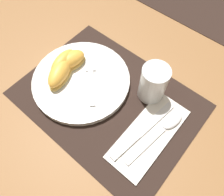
% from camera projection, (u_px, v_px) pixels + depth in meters
% --- Properties ---
extents(ground_plane, '(3.00, 3.00, 0.00)m').
position_uv_depth(ground_plane, '(108.00, 100.00, 0.59)').
color(ground_plane, olive).
extents(placemat, '(0.46, 0.34, 0.00)m').
position_uv_depth(placemat, '(108.00, 99.00, 0.58)').
color(placemat, black).
rests_on(placemat, ground_plane).
extents(plate, '(0.27, 0.27, 0.02)m').
position_uv_depth(plate, '(81.00, 80.00, 0.60)').
color(plate, white).
rests_on(plate, placemat).
extents(juice_glass, '(0.07, 0.07, 0.10)m').
position_uv_depth(juice_glass, '(153.00, 85.00, 0.55)').
color(juice_glass, silver).
rests_on(juice_glass, placemat).
extents(napkin, '(0.10, 0.23, 0.00)m').
position_uv_depth(napkin, '(149.00, 134.00, 0.53)').
color(napkin, white).
rests_on(napkin, placemat).
extents(knife, '(0.05, 0.21, 0.01)m').
position_uv_depth(knife, '(142.00, 131.00, 0.53)').
color(knife, silver).
rests_on(knife, napkin).
extents(spoon, '(0.05, 0.20, 0.01)m').
position_uv_depth(spoon, '(166.00, 126.00, 0.54)').
color(spoon, silver).
rests_on(spoon, napkin).
extents(fork, '(0.14, 0.14, 0.00)m').
position_uv_depth(fork, '(91.00, 73.00, 0.60)').
color(fork, silver).
rests_on(fork, plate).
extents(citrus_wedge_0, '(0.08, 0.11, 0.04)m').
position_uv_depth(citrus_wedge_0, '(69.00, 61.00, 0.60)').
color(citrus_wedge_0, '#F4DB84').
rests_on(citrus_wedge_0, plate).
extents(citrus_wedge_1, '(0.06, 0.10, 0.05)m').
position_uv_depth(citrus_wedge_1, '(63.00, 63.00, 0.60)').
color(citrus_wedge_1, '#F4DB84').
rests_on(citrus_wedge_1, plate).
extents(citrus_wedge_2, '(0.09, 0.11, 0.03)m').
position_uv_depth(citrus_wedge_2, '(61.00, 72.00, 0.59)').
color(citrus_wedge_2, '#F4DB84').
rests_on(citrus_wedge_2, plate).
extents(citrus_wedge_3, '(0.09, 0.12, 0.04)m').
position_uv_depth(citrus_wedge_3, '(60.00, 72.00, 0.58)').
color(citrus_wedge_3, '#F4DB84').
rests_on(citrus_wedge_3, plate).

